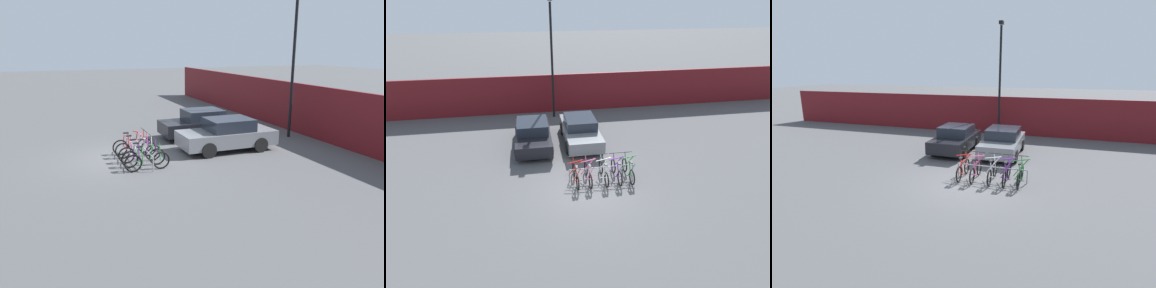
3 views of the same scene
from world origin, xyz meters
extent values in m
plane|color=#4C4C4F|center=(0.00, 0.00, 0.00)|extent=(120.00, 120.00, 0.00)
cube|color=maroon|center=(0.00, 9.50, 1.28)|extent=(36.00, 0.16, 2.56)
cylinder|color=gray|center=(0.71, 0.68, 0.55)|extent=(2.85, 0.04, 0.04)
cylinder|color=gray|center=(-0.72, 0.68, 0.28)|extent=(0.04, 0.04, 0.55)
cylinder|color=gray|center=(2.13, 0.68, 0.28)|extent=(0.04, 0.04, 0.55)
torus|color=black|center=(-0.47, 0.00, 0.33)|extent=(0.06, 0.66, 0.66)
torus|color=black|center=(-0.47, 1.05, 0.33)|extent=(0.06, 0.66, 0.66)
cylinder|color=red|center=(-0.47, 0.68, 0.65)|extent=(0.60, 0.04, 0.76)
cylinder|color=red|center=(-0.47, 0.63, 0.96)|extent=(0.68, 0.04, 0.16)
cylinder|color=red|center=(-0.47, 0.35, 0.59)|extent=(0.14, 0.04, 0.63)
cylinder|color=red|center=(-0.47, 0.15, 0.61)|extent=(0.32, 0.03, 0.58)
cylinder|color=red|center=(-0.47, 0.20, 0.31)|extent=(0.40, 0.03, 0.08)
cylinder|color=red|center=(-0.47, 1.01, 0.68)|extent=(0.12, 0.04, 0.69)
cylinder|color=black|center=(-0.47, 0.97, 1.04)|extent=(0.52, 0.03, 0.03)
cube|color=black|center=(-0.47, 0.25, 0.93)|extent=(0.10, 0.22, 0.05)
torus|color=black|center=(0.08, 0.00, 0.33)|extent=(0.06, 0.66, 0.66)
torus|color=black|center=(0.08, 1.05, 0.33)|extent=(0.06, 0.66, 0.66)
cylinder|color=#E55993|center=(0.08, 0.68, 0.65)|extent=(0.60, 0.04, 0.76)
cylinder|color=#E55993|center=(0.08, 0.63, 0.96)|extent=(0.68, 0.04, 0.16)
cylinder|color=#E55993|center=(0.08, 0.35, 0.59)|extent=(0.14, 0.04, 0.63)
cylinder|color=#E55993|center=(0.08, 0.15, 0.61)|extent=(0.32, 0.03, 0.58)
cylinder|color=#E55993|center=(0.08, 0.20, 0.31)|extent=(0.40, 0.03, 0.08)
cylinder|color=#E55993|center=(0.08, 1.01, 0.68)|extent=(0.12, 0.04, 0.69)
cylinder|color=black|center=(0.08, 0.97, 1.04)|extent=(0.52, 0.03, 0.03)
cube|color=black|center=(0.08, 0.25, 0.93)|extent=(0.10, 0.22, 0.05)
torus|color=black|center=(0.77, 0.00, 0.33)|extent=(0.06, 0.66, 0.66)
torus|color=black|center=(0.77, 1.05, 0.33)|extent=(0.06, 0.66, 0.66)
cylinder|color=silver|center=(0.77, 0.68, 0.65)|extent=(0.60, 0.04, 0.76)
cylinder|color=silver|center=(0.77, 0.63, 0.96)|extent=(0.68, 0.04, 0.16)
cylinder|color=silver|center=(0.77, 0.35, 0.59)|extent=(0.14, 0.04, 0.63)
cylinder|color=silver|center=(0.77, 0.15, 0.61)|extent=(0.32, 0.03, 0.58)
cylinder|color=silver|center=(0.77, 0.20, 0.31)|extent=(0.40, 0.03, 0.08)
cylinder|color=silver|center=(0.77, 1.01, 0.68)|extent=(0.12, 0.04, 0.69)
cylinder|color=black|center=(0.77, 0.97, 1.04)|extent=(0.52, 0.03, 0.03)
cube|color=black|center=(0.77, 0.25, 0.93)|extent=(0.10, 0.22, 0.05)
torus|color=black|center=(1.35, 0.00, 0.33)|extent=(0.06, 0.66, 0.66)
torus|color=black|center=(1.35, 1.05, 0.33)|extent=(0.06, 0.66, 0.66)
cylinder|color=#752D99|center=(1.35, 0.68, 0.65)|extent=(0.60, 0.04, 0.76)
cylinder|color=#752D99|center=(1.35, 0.63, 0.96)|extent=(0.68, 0.04, 0.16)
cylinder|color=#752D99|center=(1.35, 0.35, 0.59)|extent=(0.14, 0.04, 0.63)
cylinder|color=#752D99|center=(1.35, 0.15, 0.61)|extent=(0.32, 0.03, 0.58)
cylinder|color=#752D99|center=(1.35, 0.20, 0.31)|extent=(0.40, 0.03, 0.08)
cylinder|color=#752D99|center=(1.35, 1.01, 0.68)|extent=(0.12, 0.04, 0.69)
cylinder|color=black|center=(1.35, 0.97, 1.04)|extent=(0.52, 0.03, 0.03)
cube|color=black|center=(1.35, 0.25, 0.93)|extent=(0.10, 0.22, 0.05)
torus|color=black|center=(1.88, 0.00, 0.33)|extent=(0.06, 0.66, 0.66)
torus|color=black|center=(1.88, 1.05, 0.33)|extent=(0.06, 0.66, 0.66)
cylinder|color=#288438|center=(1.88, 0.68, 0.65)|extent=(0.60, 0.04, 0.76)
cylinder|color=#288438|center=(1.88, 0.63, 0.96)|extent=(0.68, 0.04, 0.16)
cylinder|color=#288438|center=(1.88, 0.35, 0.59)|extent=(0.14, 0.04, 0.63)
cylinder|color=#288438|center=(1.88, 0.15, 0.61)|extent=(0.32, 0.03, 0.58)
cylinder|color=#288438|center=(1.88, 0.20, 0.31)|extent=(0.40, 0.03, 0.08)
cylinder|color=#288438|center=(1.88, 1.01, 0.68)|extent=(0.12, 0.04, 0.69)
cylinder|color=black|center=(1.88, 0.97, 1.04)|extent=(0.52, 0.03, 0.03)
cube|color=black|center=(1.88, 0.25, 0.93)|extent=(0.10, 0.22, 0.05)
cube|color=black|center=(-2.15, 4.33, 0.57)|extent=(1.80, 3.97, 0.62)
cube|color=#1E232D|center=(-2.15, 4.43, 1.14)|extent=(1.58, 1.83, 0.52)
cylinder|color=black|center=(-3.00, 5.48, 0.32)|extent=(0.20, 0.64, 0.64)
cylinder|color=black|center=(-1.29, 5.48, 0.32)|extent=(0.20, 0.64, 0.64)
cylinder|color=black|center=(-3.00, 3.18, 0.32)|extent=(0.20, 0.64, 0.64)
cylinder|color=black|center=(-1.29, 3.18, 0.32)|extent=(0.20, 0.64, 0.64)
cube|color=slate|center=(0.42, 4.46, 0.57)|extent=(1.80, 4.18, 0.62)
cube|color=#1E232D|center=(0.42, 4.57, 1.14)|extent=(1.58, 1.92, 0.52)
cylinder|color=black|center=(-0.44, 5.68, 0.32)|extent=(0.20, 0.64, 0.64)
cylinder|color=black|center=(1.27, 5.68, 0.32)|extent=(0.20, 0.64, 0.64)
cylinder|color=black|center=(-0.44, 3.25, 0.32)|extent=(0.20, 0.64, 0.64)
cylinder|color=black|center=(1.27, 3.25, 0.32)|extent=(0.20, 0.64, 0.64)
cylinder|color=black|center=(-0.65, 8.50, 3.48)|extent=(0.14, 0.14, 6.95)
camera|label=1|loc=(14.57, -2.75, 4.41)|focal=35.00mm
camera|label=2|loc=(-2.18, -10.24, 7.32)|focal=28.00mm
camera|label=3|loc=(3.23, -10.60, 4.43)|focal=28.00mm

